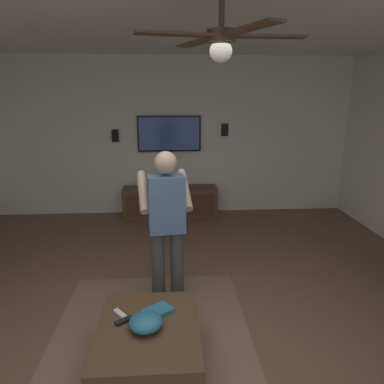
# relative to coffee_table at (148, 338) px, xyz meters

# --- Properties ---
(ground_plane) EXTENTS (9.11, 9.11, 0.00)m
(ground_plane) POSITION_rel_coffee_table_xyz_m (0.29, -0.17, -0.30)
(ground_plane) COLOR brown
(wall_back_tv) EXTENTS (0.10, 6.90, 2.85)m
(wall_back_tv) POSITION_rel_coffee_table_xyz_m (4.13, -0.17, 1.13)
(wall_back_tv) COLOR silver
(wall_back_tv) RESTS_ON ground
(area_rug) EXTENTS (2.56, 1.82, 0.01)m
(area_rug) POSITION_rel_coffee_table_xyz_m (0.20, -0.00, -0.29)
(area_rug) COLOR #7A604C
(area_rug) RESTS_ON ground
(coffee_table) EXTENTS (1.00, 0.80, 0.40)m
(coffee_table) POSITION_rel_coffee_table_xyz_m (0.00, 0.00, 0.00)
(coffee_table) COLOR #513823
(coffee_table) RESTS_ON ground
(media_console) EXTENTS (0.45, 1.70, 0.55)m
(media_console) POSITION_rel_coffee_table_xyz_m (3.80, -0.19, -0.02)
(media_console) COLOR #513823
(media_console) RESTS_ON ground
(tv) EXTENTS (0.05, 1.15, 0.64)m
(tv) POSITION_rel_coffee_table_xyz_m (4.04, -0.19, 1.20)
(tv) COLOR black
(person_standing) EXTENTS (0.58, 0.59, 1.64)m
(person_standing) POSITION_rel_coffee_table_xyz_m (0.98, -0.15, 0.64)
(person_standing) COLOR #3F3F3F
(person_standing) RESTS_ON ground
(bowl) EXTENTS (0.26, 0.26, 0.12)m
(bowl) POSITION_rel_coffee_table_xyz_m (-0.02, 0.01, 0.16)
(bowl) COLOR teal
(bowl) RESTS_ON coffee_table
(remote_white) EXTENTS (0.14, 0.13, 0.02)m
(remote_white) POSITION_rel_coffee_table_xyz_m (0.17, 0.24, 0.12)
(remote_white) COLOR white
(remote_white) RESTS_ON coffee_table
(remote_black) EXTENTS (0.12, 0.15, 0.02)m
(remote_black) POSITION_rel_coffee_table_xyz_m (0.07, 0.19, 0.12)
(remote_black) COLOR black
(remote_black) RESTS_ON coffee_table
(book) EXTENTS (0.26, 0.27, 0.04)m
(book) POSITION_rel_coffee_table_xyz_m (0.18, -0.08, 0.12)
(book) COLOR teal
(book) RESTS_ON coffee_table
(vase_round) EXTENTS (0.22, 0.22, 0.22)m
(vase_round) POSITION_rel_coffee_table_xyz_m (3.81, -0.14, 0.36)
(vase_round) COLOR teal
(vase_round) RESTS_ON media_console
(wall_speaker_left) EXTENTS (0.06, 0.12, 0.22)m
(wall_speaker_left) POSITION_rel_coffee_table_xyz_m (4.05, -1.21, 1.27)
(wall_speaker_left) COLOR black
(wall_speaker_right) EXTENTS (0.06, 0.12, 0.22)m
(wall_speaker_right) POSITION_rel_coffee_table_xyz_m (4.05, 0.78, 1.17)
(wall_speaker_right) COLOR black
(ceiling_fan) EXTENTS (1.15, 1.20, 0.46)m
(ceiling_fan) POSITION_rel_coffee_table_xyz_m (0.22, -0.57, 2.23)
(ceiling_fan) COLOR #4C3828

